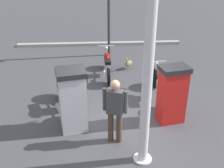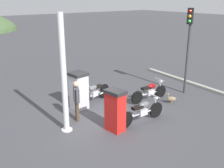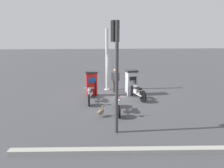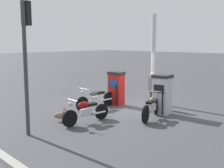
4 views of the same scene
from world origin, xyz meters
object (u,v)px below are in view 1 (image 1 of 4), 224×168
(motorcycle_extra, at_px, (107,64))
(canopy_support_pole, at_px, (148,75))
(fuel_pump_near, at_px, (172,94))
(attendant_person, at_px, (115,108))
(motorcycle_far_pump, at_px, (68,95))
(motorcycle_near_pump, at_px, (161,84))
(fuel_pump_far, at_px, (72,100))
(wandering_duck, at_px, (129,63))

(motorcycle_extra, relative_size, canopy_support_pole, 0.49)
(fuel_pump_near, height_order, attendant_person, attendant_person)
(motorcycle_far_pump, relative_size, motorcycle_extra, 0.98)
(motorcycle_near_pump, distance_m, canopy_support_pole, 3.22)
(fuel_pump_far, xyz_separation_m, canopy_support_pole, (-1.38, -1.44, 1.18))
(fuel_pump_near, height_order, wandering_duck, fuel_pump_near)
(motorcycle_far_pump, xyz_separation_m, motorcycle_extra, (2.14, -1.34, -0.03))
(fuel_pump_near, xyz_separation_m, attendant_person, (-0.66, 1.54, 0.12))
(fuel_pump_near, relative_size, motorcycle_extra, 0.75)
(wandering_duck, bearing_deg, motorcycle_near_pump, -166.67)
(fuel_pump_near, xyz_separation_m, fuel_pump_far, (-0.00, 2.48, 0.03))
(motorcycle_extra, height_order, attendant_person, attendant_person)
(motorcycle_near_pump, height_order, motorcycle_far_pump, motorcycle_far_pump)
(fuel_pump_far, distance_m, motorcycle_near_pump, 2.88)
(fuel_pump_far, relative_size, motorcycle_extra, 0.78)
(attendant_person, xyz_separation_m, wandering_duck, (4.17, -1.11, -0.66))
(fuel_pump_far, bearing_deg, attendant_person, -124.96)
(motorcycle_extra, bearing_deg, motorcycle_near_pump, -142.24)
(fuel_pump_near, xyz_separation_m, motorcycle_near_pump, (1.20, -0.11, -0.31))
(fuel_pump_far, relative_size, wandering_duck, 3.22)
(motorcycle_near_pump, xyz_separation_m, motorcycle_far_pump, (-0.33, 2.74, 0.01))
(attendant_person, bearing_deg, wandering_duck, -14.90)
(fuel_pump_near, bearing_deg, motorcycle_extra, 23.16)
(motorcycle_near_pump, distance_m, wandering_duck, 2.39)
(motorcycle_near_pump, height_order, attendant_person, attendant_person)
(attendant_person, distance_m, canopy_support_pole, 1.40)
(motorcycle_far_pump, bearing_deg, canopy_support_pole, -145.07)
(motorcycle_far_pump, bearing_deg, motorcycle_extra, -31.96)
(fuel_pump_far, height_order, motorcycle_near_pump, fuel_pump_far)
(motorcycle_extra, bearing_deg, attendant_person, 176.06)
(motorcycle_far_pump, height_order, motorcycle_extra, motorcycle_far_pump)
(canopy_support_pole, bearing_deg, fuel_pump_near, -37.15)
(fuel_pump_near, relative_size, motorcycle_near_pump, 0.70)
(canopy_support_pole, bearing_deg, motorcycle_near_pump, -24.17)
(motorcycle_extra, bearing_deg, motorcycle_far_pump, 148.04)
(fuel_pump_near, relative_size, motorcycle_far_pump, 0.77)
(motorcycle_near_pump, relative_size, motorcycle_extra, 1.07)
(fuel_pump_near, distance_m, fuel_pump_far, 2.48)
(motorcycle_extra, relative_size, attendant_person, 1.29)
(motorcycle_near_pump, relative_size, wandering_duck, 4.42)
(motorcycle_far_pump, bearing_deg, fuel_pump_near, -108.49)
(fuel_pump_near, bearing_deg, attendant_person, 113.04)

